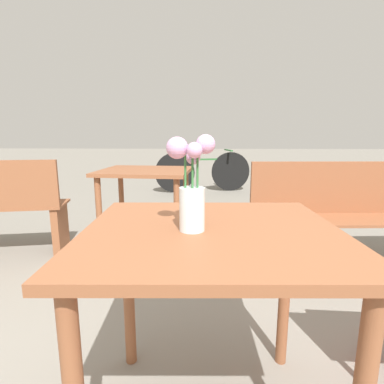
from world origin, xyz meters
The scene contains 5 objects.
table_front centered at (0.00, 0.00, 0.64)m, with size 0.85×0.77×0.76m.
flower_vase centered at (-0.07, -0.02, 0.89)m, with size 0.15×0.11×0.30m.
bench_near centered at (1.23, 1.31, 0.47)m, with size 1.79×0.45×0.85m.
table_back centered at (-0.53, 1.64, 0.61)m, with size 0.81×0.71×0.75m.
bicycle centered at (-0.02, 4.53, 0.38)m, with size 1.74×0.50×0.83m.
Camera 1 is at (-0.03, -0.93, 1.06)m, focal length 28.00 mm.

